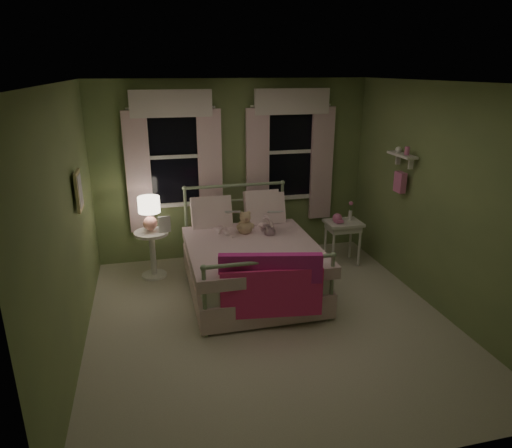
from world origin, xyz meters
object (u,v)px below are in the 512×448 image
object	(u,v)px
bed	(250,262)
teddy_bear	(245,224)
nightstand_left	(152,248)
table_lamp	(149,210)
child_left	(222,214)
child_right	(263,210)
nightstand_right	(343,228)

from	to	relation	value
bed	teddy_bear	world-z (taller)	bed
nightstand_left	table_lamp	world-z (taller)	table_lamp
child_left	nightstand_left	bearing A→B (deg)	-30.84
nightstand_left	table_lamp	distance (m)	0.54
child_left	child_right	size ratio (longest dim) A/B	0.94
nightstand_left	nightstand_right	distance (m)	2.70
bed	table_lamp	size ratio (longest dim) A/B	4.41
nightstand_right	nightstand_left	bearing A→B (deg)	175.44
bed	child_left	size ratio (longest dim) A/B	3.06
child_right	teddy_bear	distance (m)	0.35
nightstand_left	table_lamp	size ratio (longest dim) A/B	1.41
teddy_bear	nightstand_left	size ratio (longest dim) A/B	0.50
teddy_bear	nightstand_right	size ratio (longest dim) A/B	0.51
nightstand_left	nightstand_right	bearing A→B (deg)	-4.56
child_left	child_right	xyz separation A→B (m)	(0.56, 0.00, 0.02)
child_left	nightstand_right	xyz separation A→B (m)	(1.76, 0.03, -0.35)
bed	child_right	world-z (taller)	child_right
child_right	nightstand_left	size ratio (longest dim) A/B	1.09
child_right	nightstand_right	size ratio (longest dim) A/B	1.11
child_left	child_right	world-z (taller)	child_right
bed	child_right	distance (m)	0.75
child_left	nightstand_left	xyz separation A→B (m)	(-0.93, 0.24, -0.48)
table_lamp	child_left	bearing A→B (deg)	-14.67
bed	child_left	distance (m)	0.74
bed	nightstand_left	xyz separation A→B (m)	(-1.21, 0.67, 0.04)
table_lamp	nightstand_left	bearing A→B (deg)	90.00
teddy_bear	nightstand_left	world-z (taller)	teddy_bear
table_lamp	nightstand_right	size ratio (longest dim) A/B	0.72
child_right	table_lamp	xyz separation A→B (m)	(-1.49, 0.24, 0.03)
child_right	teddy_bear	world-z (taller)	child_right
child_left	nightstand_left	world-z (taller)	child_left
table_lamp	nightstand_right	bearing A→B (deg)	-4.56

